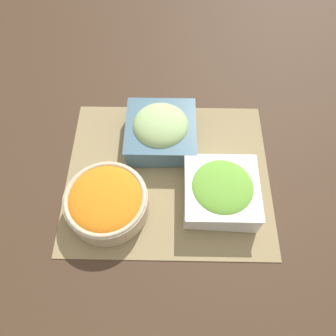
{
  "coord_description": "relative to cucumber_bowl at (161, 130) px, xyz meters",
  "views": [
    {
      "loc": [
        -0.01,
        0.41,
        0.75
      ],
      "look_at": [
        0.0,
        0.0,
        0.03
      ],
      "focal_mm": 35.0,
      "sensor_mm": 36.0,
      "label": 1
    }
  ],
  "objects": [
    {
      "name": "lettuce_bowl",
      "position": [
        -0.15,
        0.17,
        -0.0
      ],
      "size": [
        0.18,
        0.18,
        0.08
      ],
      "color": "white",
      "rests_on": "placemat"
    },
    {
      "name": "ground_plane",
      "position": [
        -0.02,
        0.11,
        -0.05
      ],
      "size": [
        3.0,
        3.0,
        0.0
      ],
      "primitive_type": "plane",
      "color": "#422D1E"
    },
    {
      "name": "cucumber_bowl",
      "position": [
        0.0,
        0.0,
        0.0
      ],
      "size": [
        0.19,
        0.19,
        0.09
      ],
      "color": "slate",
      "rests_on": "placemat"
    },
    {
      "name": "carrot_bowl",
      "position": [
        0.12,
        0.21,
        -0.0
      ],
      "size": [
        0.2,
        0.2,
        0.07
      ],
      "color": "beige",
      "rests_on": "placemat"
    },
    {
      "name": "placemat",
      "position": [
        -0.02,
        0.11,
        -0.05
      ],
      "size": [
        0.52,
        0.45,
        0.0
      ],
      "color": "#937F56",
      "rests_on": "ground_plane"
    }
  ]
}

